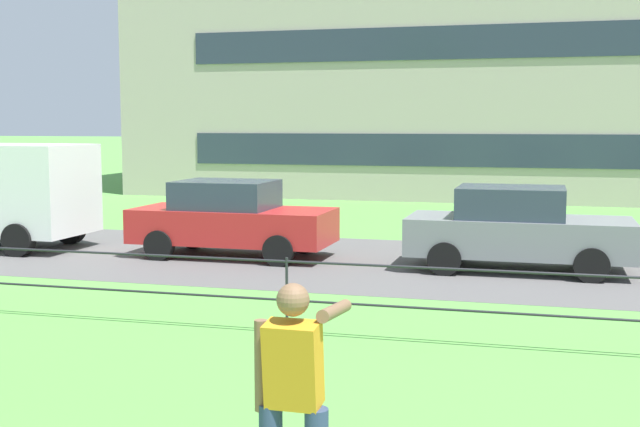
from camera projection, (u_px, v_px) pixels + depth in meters
The scene contains 5 objects.
street_strip at pixel (374, 262), 15.89m from camera, with size 80.00×6.21×0.01m, color #565454.
park_fence at pixel (287, 283), 10.40m from camera, with size 38.07×0.04×1.00m.
person_thrower at pixel (294, 396), 5.44m from camera, with size 0.52×0.76×1.65m.
car_red_far_right at pixel (231, 218), 16.51m from camera, with size 4.02×1.85×1.54m.
car_grey_far_left at pixel (517, 229), 14.92m from camera, with size 4.01×1.84×1.54m.
Camera 1 is at (3.08, 1.39, 2.69)m, focal length 46.02 mm.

